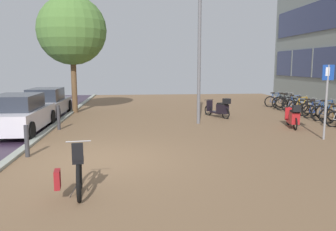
{
  "coord_description": "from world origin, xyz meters",
  "views": [
    {
      "loc": [
        0.84,
        -8.84,
        2.46
      ],
      "look_at": [
        1.8,
        0.69,
        1.04
      ],
      "focal_mm": 36.47,
      "sensor_mm": 36.0,
      "label": 1
    }
  ],
  "objects": [
    {
      "name": "scooter_mid",
      "position": [
        7.05,
        3.82,
        0.44
      ],
      "size": [
        0.69,
        1.7,
        0.99
      ],
      "color": "black",
      "rests_on": "ground"
    },
    {
      "name": "bicycle_foreground",
      "position": [
        -0.26,
        -2.44,
        0.4
      ],
      "size": [
        0.61,
        1.44,
        1.12
      ],
      "color": "black",
      "rests_on": "ground"
    },
    {
      "name": "bicycle_rack_05",
      "position": [
        9.39,
        6.87,
        0.32
      ],
      "size": [
        1.25,
        0.48,
        0.92
      ],
      "color": "black",
      "rests_on": "ground"
    },
    {
      "name": "street_tree",
      "position": [
        -2.24,
        9.29,
        4.19
      ],
      "size": [
        3.48,
        3.48,
        5.95
      ],
      "color": "brown",
      "rests_on": "ground"
    },
    {
      "name": "bollard_far",
      "position": [
        -2.05,
        4.42,
        0.47
      ],
      "size": [
        0.12,
        0.12,
        0.93
      ],
      "color": "#38383D",
      "rests_on": "ground"
    },
    {
      "name": "scooter_near",
      "position": [
        4.87,
        6.81,
        0.44
      ],
      "size": [
        0.99,
        1.7,
        0.97
      ],
      "color": "black",
      "rests_on": "ground"
    },
    {
      "name": "bicycle_rack_07",
      "position": [
        9.34,
        8.35,
        0.34
      ],
      "size": [
        1.31,
        0.55,
        0.98
      ],
      "color": "black",
      "rests_on": "ground"
    },
    {
      "name": "bicycle_rack_10",
      "position": [
        9.2,
        10.58,
        0.33
      ],
      "size": [
        1.3,
        0.48,
        0.94
      ],
      "color": "black",
      "rests_on": "ground"
    },
    {
      "name": "ground",
      "position": [
        1.43,
        0.0,
        -0.02
      ],
      "size": [
        21.0,
        40.0,
        0.13
      ],
      "color": "#2D1E32"
    },
    {
      "name": "parked_car_near",
      "position": [
        -3.42,
        4.08,
        0.66
      ],
      "size": [
        1.86,
        4.02,
        1.41
      ],
      "color": "silver",
      "rests_on": "ground"
    },
    {
      "name": "bicycle_rack_08",
      "position": [
        9.26,
        9.1,
        0.35
      ],
      "size": [
        1.4,
        0.48,
        1.01
      ],
      "color": "black",
      "rests_on": "ground"
    },
    {
      "name": "bicycle_rack_04",
      "position": [
        9.27,
        6.12,
        0.33
      ],
      "size": [
        1.23,
        0.51,
        0.93
      ],
      "color": "black",
      "rests_on": "ground"
    },
    {
      "name": "parking_sign",
      "position": [
        7.13,
        1.74,
        1.53
      ],
      "size": [
        0.4,
        0.07,
        2.47
      ],
      "color": "gray",
      "rests_on": "ground"
    },
    {
      "name": "bicycle_rack_06",
      "position": [
        9.36,
        7.61,
        0.34
      ],
      "size": [
        1.3,
        0.54,
        0.97
      ],
      "color": "black",
      "rests_on": "ground"
    },
    {
      "name": "bicycle_rack_09",
      "position": [
        9.38,
        9.84,
        0.35
      ],
      "size": [
        1.33,
        0.48,
        0.99
      ],
      "color": "black",
      "rests_on": "ground"
    },
    {
      "name": "parked_car_far",
      "position": [
        -3.4,
        8.19,
        0.63
      ],
      "size": [
        1.77,
        3.97,
        1.36
      ],
      "color": "#A1A1AA",
      "rests_on": "ground"
    },
    {
      "name": "bicycle_rack_02",
      "position": [
        9.31,
        4.63,
        0.33
      ],
      "size": [
        1.27,
        0.55,
        0.95
      ],
      "color": "black",
      "rests_on": "ground"
    },
    {
      "name": "bicycle_rack_03",
      "position": [
        9.36,
        5.38,
        0.36
      ],
      "size": [
        1.41,
        0.48,
        1.02
      ],
      "color": "black",
      "rests_on": "ground"
    },
    {
      "name": "bollard_near",
      "position": [
        -2.05,
        0.46,
        0.44
      ],
      "size": [
        0.12,
        0.12,
        0.87
      ],
      "color": "#38383D",
      "rests_on": "ground"
    },
    {
      "name": "lamp_post",
      "position": [
        3.55,
        5.25,
        3.31
      ],
      "size": [
        0.2,
        0.52,
        5.97
      ],
      "color": "slate",
      "rests_on": "ground"
    }
  ]
}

